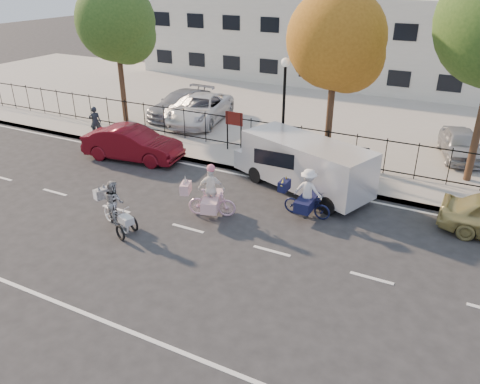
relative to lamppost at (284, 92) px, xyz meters
The scene contains 21 objects.
ground 7.50m from the lamppost, 94.21° to the right, with size 120.00×120.00×0.00m, color #333334.
road_markings 7.49m from the lamppost, 94.21° to the right, with size 60.00×9.52×0.01m, color silver, non-canonical shape.
curb 3.54m from the lamppost, 105.95° to the right, with size 60.00×0.10×0.15m, color #A8A399.
sidewalk 3.16m from the lamppost, 125.54° to the right, with size 60.00×2.20×0.15m, color #A8A399.
parking_lot 8.76m from the lamppost, 93.49° to the left, with size 60.00×15.60×0.15m, color #A8A399.
iron_fence 2.30m from the lamppost, 141.34° to the left, with size 58.00×0.06×1.50m, color black, non-canonical shape.
building 18.21m from the lamppost, 91.57° to the left, with size 34.00×10.00×6.00m, color silver.
lamppost is the anchor object (origin of this frame).
street_sign 2.90m from the lamppost, behind, with size 0.85×0.06×1.80m.
zebra_trike 8.58m from the lamppost, 108.58° to the right, with size 1.93×1.30×1.67m.
unicorn_bike 6.16m from the lamppost, 92.76° to the right, with size 1.92×1.39×1.90m.
bull_bike 5.52m from the lamppost, 57.86° to the right, with size 1.85×1.26×1.73m.
white_van 3.55m from the lamppost, 52.02° to the right, with size 6.06×3.57×1.99m.
red_sedan 6.99m from the lamppost, 155.84° to the right, with size 1.54×4.42×1.46m, color #5B0A13.
pedestrian 9.66m from the lamppost, behind, with size 0.56×0.37×1.53m, color black.
lot_car_a 8.71m from the lamppost, 154.95° to the left, with size 1.90×4.67×1.36m, color #94959B.
lot_car_b 7.11m from the lamppost, 153.07° to the left, with size 2.39×5.17×1.44m, color white.
lot_car_c 7.57m from the lamppost, 153.79° to the left, with size 1.38×3.96×1.31m, color #54565D.
lot_car_d 8.17m from the lamppost, 28.44° to the left, with size 1.48×3.68×1.25m, color #9DA0A5.
tree_west 9.97m from the lamppost, behind, with size 3.98×3.98×7.30m.
tree_mid 2.82m from the lamppost, 22.27° to the left, with size 3.92×3.92×7.18m.
Camera 1 is at (7.58, -11.07, 7.71)m, focal length 35.00 mm.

